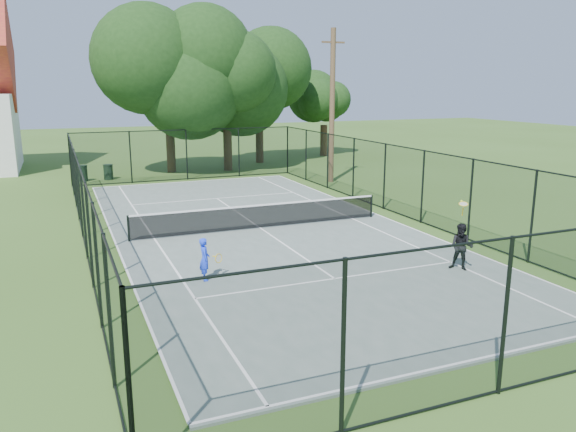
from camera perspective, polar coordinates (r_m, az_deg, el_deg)
name	(u,v)px	position (r m, az deg, el deg)	size (l,w,h in m)	color
ground	(260,230)	(22.05, -2.83, -1.39)	(120.00, 120.00, 0.00)	#38571E
tennis_court	(260,229)	(22.04, -2.83, -1.31)	(11.00, 24.00, 0.06)	#59685F
tennis_net	(260,215)	(21.91, -2.84, 0.08)	(10.08, 0.08, 0.95)	black
fence	(260,192)	(21.72, -2.87, 2.45)	(13.10, 26.10, 3.00)	black
tree_near_left	(167,73)	(37.15, -12.18, 14.03)	(7.83, 7.83, 10.21)	#332114
tree_near_mid	(226,79)	(37.40, -6.32, 13.64)	(7.33, 7.33, 9.58)	#332114
tree_near_right	(259,91)	(41.09, -2.97, 12.60)	(5.88, 5.88, 8.11)	#332114
tree_far_right	(324,112)	(45.29, 3.68, 10.52)	(4.26, 4.26, 5.63)	#332114
trash_bin_left	(83,173)	(35.20, -20.13, 4.10)	(0.58, 0.58, 0.96)	black
trash_bin_right	(108,172)	(35.39, -17.79, 4.28)	(0.58, 0.58, 0.91)	black
utility_pole	(332,106)	(32.66, 4.50, 11.09)	(1.40, 0.30, 8.64)	#4C3823
player_blue	(205,259)	(16.24, -8.45, -4.35)	(0.76, 0.49, 1.25)	#1C3CF2
player_black	(462,247)	(17.71, 17.22, -3.00)	(0.87, 1.07, 2.02)	black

